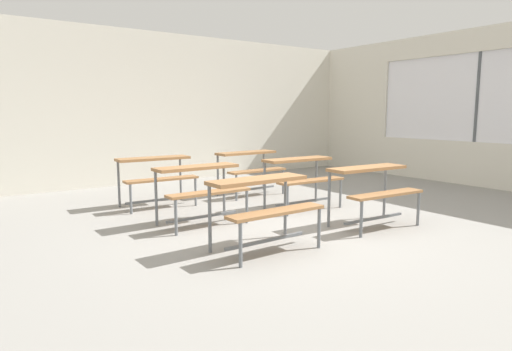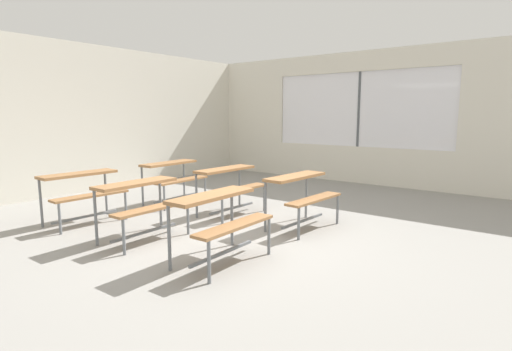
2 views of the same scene
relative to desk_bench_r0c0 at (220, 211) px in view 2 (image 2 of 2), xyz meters
The scene contains 9 objects.
ground 1.03m from the desk_bench_r0c0, 30.84° to the left, with size 10.00×9.00×0.05m, color gray.
wall_back 5.08m from the desk_bench_r0c0, 81.60° to the left, with size 10.00×0.12×3.00m, color silver.
wall_right 5.80m from the desk_bench_r0c0, ahead, with size 0.12×9.00×3.00m.
desk_bench_r0c0 is the anchor object (origin of this frame).
desk_bench_r0c1 1.68m from the desk_bench_r0c0, ahead, with size 1.13×0.64×0.74m.
desk_bench_r1c0 1.31m from the desk_bench_r0c0, 91.40° to the left, with size 1.11×0.61×0.74m.
desk_bench_r1c1 2.09m from the desk_bench_r0c0, 38.25° to the left, with size 1.12×0.62×0.74m.
desk_bench_r2c0 2.66m from the desk_bench_r0c0, 91.57° to the left, with size 1.12×0.62×0.74m.
desk_bench_r2c1 3.09m from the desk_bench_r0c0, 58.36° to the left, with size 1.12×0.64×0.74m.
Camera 2 is at (-3.80, -3.30, 1.60)m, focal length 28.00 mm.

